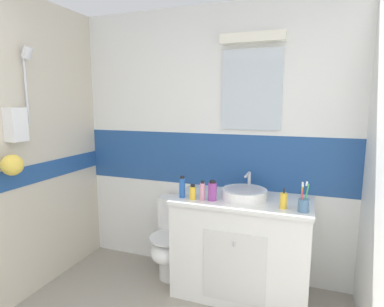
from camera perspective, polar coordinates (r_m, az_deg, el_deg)
wall_back_tiled at (r=2.99m, az=3.62°, el=2.00°), size 3.20×0.20×2.50m
vanity_cabinet at (r=2.83m, az=8.98°, el=-16.23°), size 1.12×0.60×0.85m
sink_basin at (r=2.65m, az=9.50°, el=-7.16°), size 0.37×0.42×0.19m
toilet at (r=3.07m, az=-3.51°, el=-15.54°), size 0.37×0.50×0.75m
toothbrush_cup at (r=2.44m, az=19.61°, el=-8.65°), size 0.08×0.08×0.23m
soap_dispenser at (r=2.47m, az=16.29°, el=-8.20°), size 0.05×0.05×0.16m
lotion_bottle_short at (r=2.59m, az=0.17°, el=-7.08°), size 0.05×0.05×0.13m
deodorant_spray_can at (r=2.57m, az=1.91°, el=-6.83°), size 0.04×0.04×0.16m
shampoo_bottle_tall at (r=2.63m, az=-1.78°, el=-6.16°), size 0.05×0.05×0.18m
mouthwash_bottle at (r=2.56m, az=3.73°, el=-6.81°), size 0.07×0.07×0.17m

